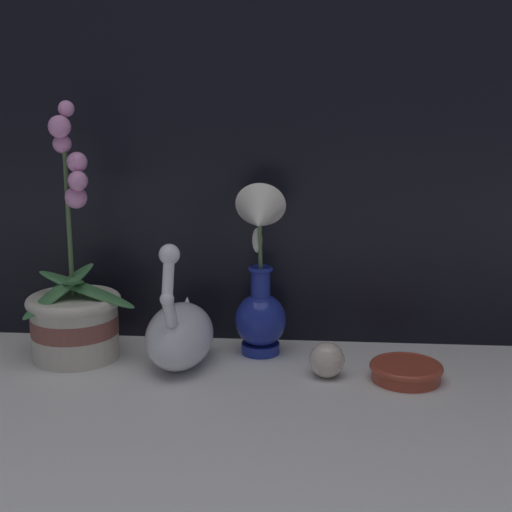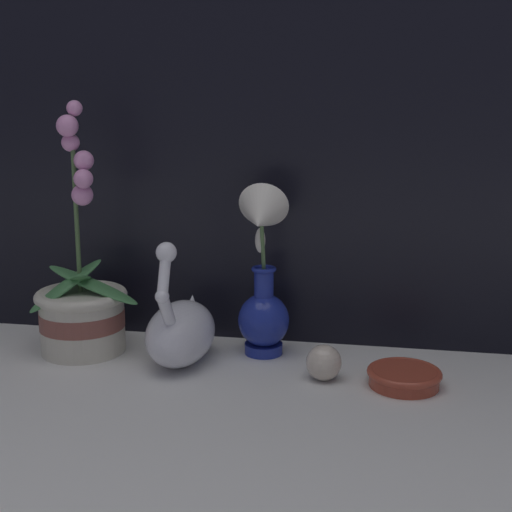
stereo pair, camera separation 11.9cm
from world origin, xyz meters
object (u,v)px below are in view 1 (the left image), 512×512
swan_figurine (180,332)px  glass_sphere (327,360)px  orchid_potted_plant (74,312)px  amber_dish (406,370)px  blue_vase (260,285)px

swan_figurine → glass_sphere: bearing=-7.7°
swan_figurine → orchid_potted_plant: bearing=173.6°
swan_figurine → amber_dish: bearing=-5.5°
blue_vase → amber_dish: 0.29m
swan_figurine → amber_dish: size_ratio=1.91×
glass_sphere → amber_dish: (0.13, -0.00, -0.01)m
orchid_potted_plant → swan_figurine: (0.19, -0.02, -0.02)m
glass_sphere → amber_dish: glass_sphere is taller
orchid_potted_plant → blue_vase: bearing=6.4°
glass_sphere → amber_dish: bearing=-1.1°
orchid_potted_plant → amber_dish: size_ratio=3.74×
orchid_potted_plant → blue_vase: (0.33, 0.04, 0.05)m
amber_dish → orchid_potted_plant: bearing=174.2°
orchid_potted_plant → swan_figurine: orchid_potted_plant is taller
blue_vase → orchid_potted_plant: bearing=-173.6°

